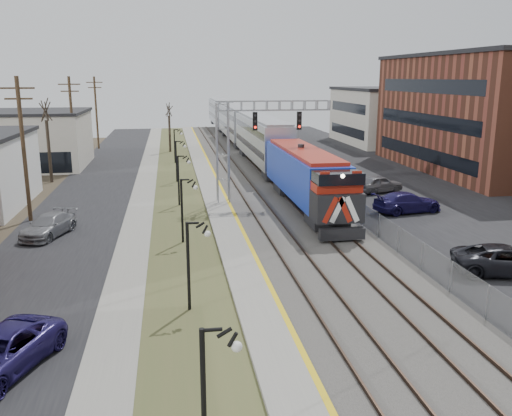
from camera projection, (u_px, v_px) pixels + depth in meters
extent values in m
plane|color=#473D2D|center=(332.00, 410.00, 16.57)|extent=(160.00, 160.00, 0.00)
cube|color=black|center=(93.00, 191.00, 48.38)|extent=(7.00, 120.00, 0.04)
cube|color=gray|center=(144.00, 189.00, 49.07)|extent=(2.00, 120.00, 0.08)
cube|color=#484F2A|center=(178.00, 188.00, 49.53)|extent=(4.00, 120.00, 0.06)
cube|color=gray|center=(210.00, 186.00, 49.97)|extent=(2.00, 120.00, 0.24)
cube|color=#595651|center=(264.00, 185.00, 50.75)|extent=(8.00, 120.00, 0.20)
cube|color=black|center=(385.00, 182.00, 52.62)|extent=(16.00, 120.00, 0.04)
cube|color=gold|center=(220.00, 184.00, 50.08)|extent=(0.24, 120.00, 0.01)
cube|color=#2D2119|center=(235.00, 184.00, 50.28)|extent=(0.08, 120.00, 0.15)
cube|color=#2D2119|center=(250.00, 183.00, 50.51)|extent=(0.08, 120.00, 0.15)
cube|color=#2D2119|center=(272.00, 183.00, 50.82)|extent=(0.08, 120.00, 0.15)
cube|color=#2D2119|center=(287.00, 182.00, 51.05)|extent=(0.08, 120.00, 0.15)
cube|color=#1532AE|center=(307.00, 179.00, 40.64)|extent=(3.00, 17.00, 4.25)
cube|color=black|center=(342.00, 234.00, 32.71)|extent=(2.80, 0.50, 0.70)
cube|color=#A5A9B0|center=(261.00, 141.00, 59.99)|extent=(3.00, 22.00, 5.33)
cube|color=#A5A9B0|center=(236.00, 124.00, 81.86)|extent=(3.00, 22.00, 5.33)
cube|color=#A5A9B0|center=(221.00, 114.00, 103.74)|extent=(3.00, 22.00, 5.33)
cube|color=gray|center=(223.00, 155.00, 42.42)|extent=(1.00, 1.00, 8.00)
cube|color=gray|center=(273.00, 106.00, 42.15)|extent=(9.00, 0.80, 0.80)
cube|color=black|center=(255.00, 121.00, 41.76)|extent=(0.35, 0.25, 1.40)
cube|color=black|center=(299.00, 121.00, 42.30)|extent=(0.35, 0.25, 1.40)
cylinder|color=black|center=(204.00, 402.00, 13.57)|extent=(0.14, 0.14, 4.00)
cylinder|color=black|center=(188.00, 267.00, 23.16)|extent=(0.14, 0.14, 4.00)
cylinder|color=black|center=(182.00, 211.00, 32.76)|extent=(0.14, 0.14, 4.00)
cylinder|color=black|center=(179.00, 181.00, 42.35)|extent=(0.14, 0.14, 4.00)
cylinder|color=black|center=(176.00, 162.00, 51.95)|extent=(0.14, 0.14, 4.00)
cylinder|color=black|center=(175.00, 146.00, 63.46)|extent=(0.14, 0.14, 4.00)
cylinder|color=#4C3823|center=(24.00, 151.00, 37.15)|extent=(0.28, 0.28, 10.00)
cylinder|color=#4C3823|center=(72.00, 126.00, 56.34)|extent=(0.28, 0.28, 10.00)
cylinder|color=#4C3823|center=(96.00, 113.00, 75.53)|extent=(0.28, 0.28, 10.00)
cube|color=gray|center=(307.00, 176.00, 51.23)|extent=(0.04, 120.00, 1.60)
cube|color=#BBB3A4|center=(21.00, 140.00, 60.61)|extent=(14.00, 12.00, 6.00)
cube|color=brown|center=(494.00, 114.00, 58.16)|extent=(16.00, 26.00, 12.00)
cube|color=#BBB3A4|center=(398.00, 117.00, 82.62)|extent=(16.00, 18.00, 8.00)
cylinder|color=#382D23|center=(49.00, 152.00, 51.79)|extent=(0.30, 0.30, 5.95)
cylinder|color=#382D23|center=(170.00, 134.00, 72.87)|extent=(0.30, 0.30, 4.90)
imported|color=black|center=(507.00, 261.00, 27.73)|extent=(5.86, 3.83, 1.50)
imported|color=#1D1750|center=(407.00, 203.00, 40.51)|extent=(5.52, 3.00, 1.52)
imported|color=slate|center=(379.00, 184.00, 47.50)|extent=(4.83, 3.17, 1.53)
imported|color=#0D4522|center=(330.00, 167.00, 57.07)|extent=(4.07, 1.45, 1.34)
imported|color=gray|center=(49.00, 226.00, 34.45)|extent=(3.40, 5.14, 1.38)
imported|color=slate|center=(308.00, 159.00, 62.81)|extent=(5.22, 3.06, 1.37)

